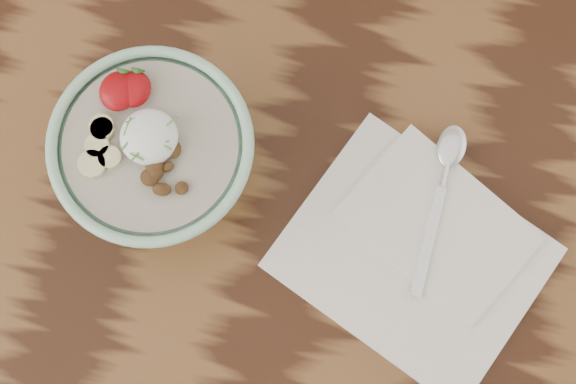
{
  "coord_description": "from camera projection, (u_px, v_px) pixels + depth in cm",
  "views": [
    {
      "loc": [
        22.41,
        -10.98,
        157.12
      ],
      "look_at": [
        19.25,
        2.78,
        86.42
      ],
      "focal_mm": 50.0,
      "sensor_mm": 36.0,
      "label": 1
    }
  ],
  "objects": [
    {
      "name": "napkin",
      "position": [
        418.0,
        250.0,
        0.82
      ],
      "size": [
        30.48,
        27.97,
        1.52
      ],
      "rotation": [
        0.0,
        0.0,
        -0.4
      ],
      "color": "white",
      "rests_on": "table"
    },
    {
      "name": "spoon",
      "position": [
        446.0,
        170.0,
        0.82
      ],
      "size": [
        3.27,
        18.38,
        0.96
      ],
      "rotation": [
        0.0,
        0.0,
        -0.04
      ],
      "color": "silver",
      "rests_on": "napkin"
    },
    {
      "name": "table",
      "position": [
        121.0,
        214.0,
        0.93
      ],
      "size": [
        160.0,
        90.0,
        75.0
      ],
      "color": "black",
      "rests_on": "ground"
    },
    {
      "name": "breakfast_bowl",
      "position": [
        156.0,
        154.0,
        0.78
      ],
      "size": [
        19.33,
        19.33,
        12.93
      ],
      "rotation": [
        0.0,
        0.0,
        -0.24
      ],
      "color": "#9BD1B0",
      "rests_on": "table"
    }
  ]
}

